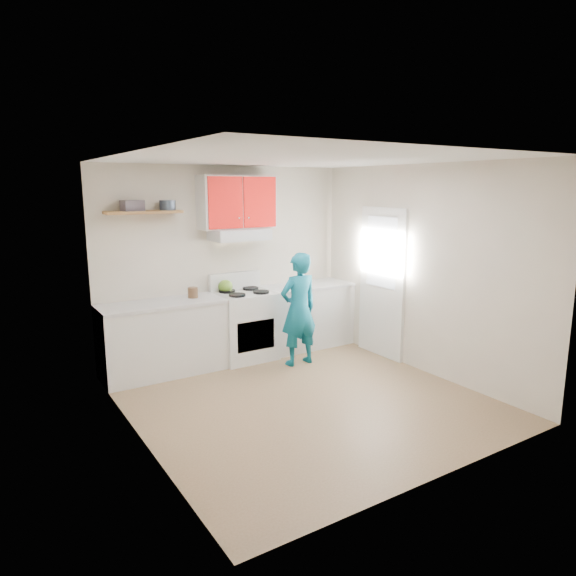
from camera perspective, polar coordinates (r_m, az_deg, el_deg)
floor at (r=5.84m, az=1.69°, el=-12.20°), size 3.80×3.80×0.00m
ceiling at (r=5.37m, az=1.85°, el=14.20°), size 3.60×3.80×0.04m
back_wall at (r=7.09m, az=-6.90°, el=2.85°), size 3.60×0.04×2.60m
front_wall at (r=4.07m, az=17.00°, el=-3.80°), size 3.60×0.04×2.60m
left_wall at (r=4.71m, az=-16.69°, el=-1.77°), size 0.04×3.80×2.60m
right_wall at (r=6.62m, az=14.77°, el=1.98°), size 0.04×3.80×2.60m
door at (r=7.14m, az=10.43°, el=0.57°), size 0.05×0.85×2.05m
door_glass at (r=7.06m, az=10.39°, el=3.94°), size 0.01×0.55×0.95m
counter_left at (r=6.62m, az=-13.77°, el=-5.54°), size 1.52×0.60×0.90m
counter_right at (r=7.56m, az=2.07°, el=-3.12°), size 1.32×0.60×0.90m
stove at (r=7.02m, az=-4.85°, el=-4.20°), size 0.76×0.65×0.92m
range_hood at (r=6.89m, az=-5.42°, el=5.95°), size 0.76×0.44×0.15m
upper_cabinets at (r=6.91m, az=-5.70°, el=9.50°), size 1.02×0.33×0.70m
shelf at (r=6.47m, az=-15.78°, el=8.14°), size 0.90×0.30×0.04m
books at (r=6.41m, az=-16.95°, el=8.77°), size 0.27×0.21×0.13m
tin at (r=6.55m, az=-13.26°, el=8.97°), size 0.21×0.21×0.12m
kettle at (r=6.94m, az=-6.98°, el=0.21°), size 0.26×0.26×0.17m
crock at (r=6.67m, az=-10.54°, el=-0.59°), size 0.17×0.17×0.16m
cutting_board at (r=7.28m, az=1.03°, el=0.03°), size 0.35×0.30×0.02m
silicone_mat at (r=7.58m, az=3.98°, el=0.40°), size 0.37×0.34×0.01m
person at (r=6.70m, az=1.20°, el=-2.37°), size 0.55×0.37×1.49m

